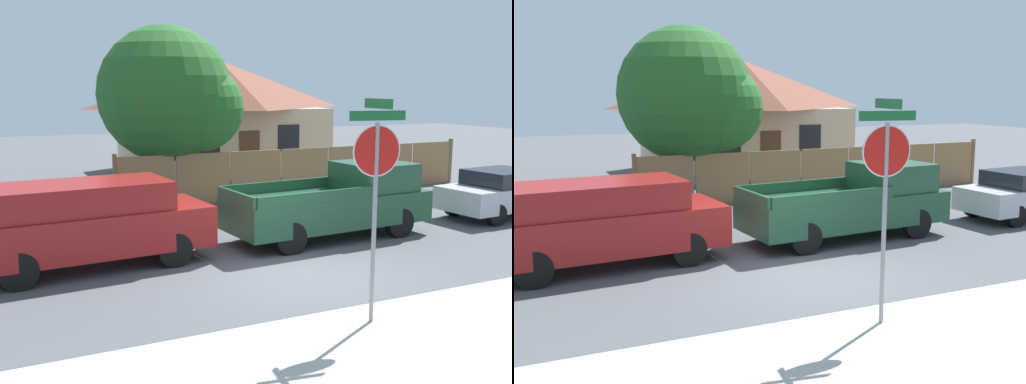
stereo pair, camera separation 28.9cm
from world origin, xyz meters
TOP-DOWN VIEW (x-y plane):
  - ground_plane at (0.00, 0.00)m, footprint 80.00×80.00m
  - sidewalk_strip at (0.00, -3.60)m, footprint 36.00×3.20m
  - wooden_fence at (4.78, 7.92)m, footprint 13.39×0.12m
  - house at (4.53, 15.09)m, footprint 8.69×6.67m
  - oak_tree at (0.30, 8.82)m, footprint 4.63×4.41m
  - red_suv at (-3.65, 2.30)m, footprint 5.07×2.19m
  - orange_pickup at (2.45, 2.31)m, footprint 5.33×2.21m
  - parked_sedan at (8.22, 2.30)m, footprint 4.12×1.98m
  - stop_sign at (-0.12, -2.67)m, footprint 0.93×0.84m

SIDE VIEW (x-z plane):
  - ground_plane at x=0.00m, z-range 0.00..0.00m
  - sidewalk_strip at x=0.00m, z-range 0.00..0.01m
  - parked_sedan at x=8.22m, z-range 0.02..1.40m
  - wooden_fence at x=4.78m, z-range -0.05..1.70m
  - orange_pickup at x=2.45m, z-range -0.04..1.79m
  - red_suv at x=-3.65m, z-range 0.08..1.88m
  - stop_sign at x=-0.12m, z-range 0.66..4.21m
  - house at x=4.53m, z-range 0.09..5.02m
  - oak_tree at x=0.30m, z-range 0.55..6.28m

